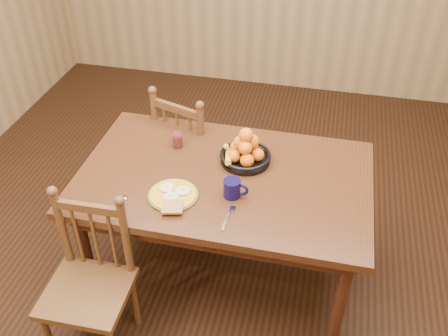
% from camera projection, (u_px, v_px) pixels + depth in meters
% --- Properties ---
extents(room, '(4.52, 5.02, 2.72)m').
position_uv_depth(room, '(224.00, 77.00, 2.37)').
color(room, black).
rests_on(room, ground).
extents(dining_table, '(1.60, 1.00, 0.75)m').
position_uv_depth(dining_table, '(224.00, 187.00, 2.79)').
color(dining_table, black).
rests_on(dining_table, ground).
extents(chair_far, '(0.54, 0.53, 0.95)m').
position_uv_depth(chair_far, '(192.00, 151.00, 3.41)').
color(chair_far, '#472B15').
rests_on(chair_far, ground).
extents(chair_near, '(0.42, 0.41, 0.92)m').
position_uv_depth(chair_near, '(90.00, 284.00, 2.52)').
color(chair_near, '#472B15').
rests_on(chair_near, ground).
extents(breakfast_plate, '(0.26, 0.30, 0.04)m').
position_uv_depth(breakfast_plate, '(173.00, 195.00, 2.59)').
color(breakfast_plate, '#59601E').
rests_on(breakfast_plate, dining_table).
extents(fork, '(0.03, 0.18, 0.00)m').
position_uv_depth(fork, '(228.00, 216.00, 2.47)').
color(fork, silver).
rests_on(fork, dining_table).
extents(spoon, '(0.05, 0.16, 0.01)m').
position_uv_depth(spoon, '(123.00, 201.00, 2.56)').
color(spoon, silver).
rests_on(spoon, dining_table).
extents(coffee_mug, '(0.13, 0.09, 0.10)m').
position_uv_depth(coffee_mug, '(233.00, 188.00, 2.57)').
color(coffee_mug, '#0C0936').
rests_on(coffee_mug, dining_table).
extents(juice_glass, '(0.06, 0.06, 0.09)m').
position_uv_depth(juice_glass, '(178.00, 140.00, 2.93)').
color(juice_glass, silver).
rests_on(juice_glass, dining_table).
extents(fruit_bowl, '(0.29, 0.29, 0.22)m').
position_uv_depth(fruit_bowl, '(245.00, 151.00, 2.80)').
color(fruit_bowl, black).
rests_on(fruit_bowl, dining_table).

